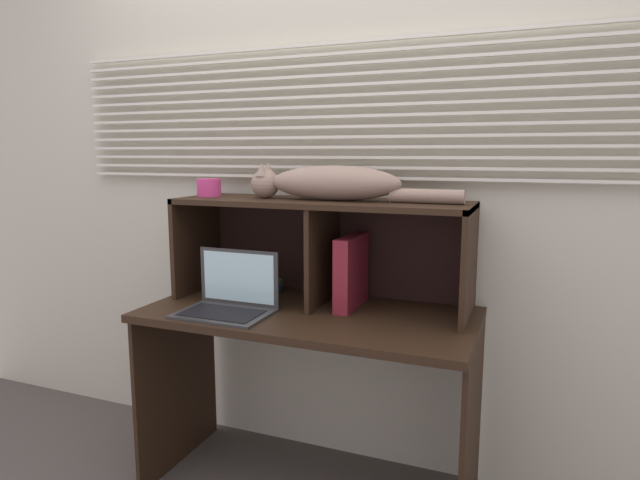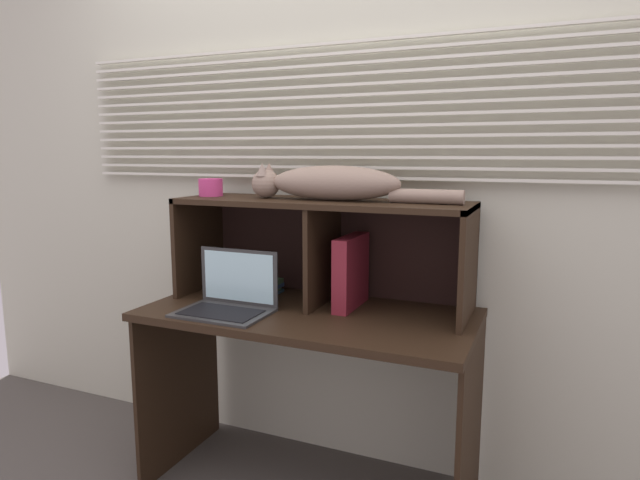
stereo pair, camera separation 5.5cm
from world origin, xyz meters
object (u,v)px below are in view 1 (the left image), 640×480
at_px(cat, 329,184).
at_px(binder_upright, 351,271).
at_px(book_stack, 251,289).
at_px(laptop, 229,300).
at_px(small_basket, 209,188).

relative_size(cat, binder_upright, 3.01).
relative_size(cat, book_stack, 3.77).
height_order(laptop, binder_upright, binder_upright).
xyz_separation_m(laptop, small_basket, (-0.23, 0.24, 0.41)).
distance_m(cat, book_stack, 0.58).
height_order(cat, small_basket, cat).
height_order(laptop, small_basket, small_basket).
distance_m(binder_upright, book_stack, 0.46).
distance_m(cat, small_basket, 0.55).
bearing_deg(book_stack, laptop, -81.18).
relative_size(binder_upright, small_basket, 2.78).
bearing_deg(binder_upright, cat, -180.00).
xyz_separation_m(cat, laptop, (-0.32, -0.24, -0.44)).
distance_m(cat, laptop, 0.59).
distance_m(binder_upright, small_basket, 0.72).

